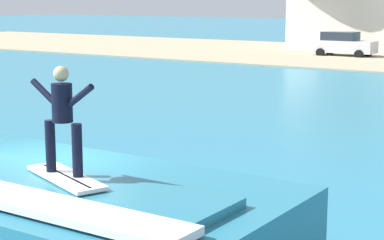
{
  "coord_description": "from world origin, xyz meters",
  "views": [
    {
      "loc": [
        8.9,
        -8.5,
        4.23
      ],
      "look_at": [
        1.33,
        2.78,
        1.77
      ],
      "focal_mm": 62.57,
      "sensor_mm": 36.0,
      "label": 1
    }
  ],
  "objects_px": {
    "wave_crest": "(65,218)",
    "car_near_shore": "(343,44)",
    "surfboard": "(66,177)",
    "surfer": "(62,114)"
  },
  "relations": [
    {
      "from": "surfboard",
      "to": "car_near_shore",
      "type": "xyz_separation_m",
      "value": [
        -11.25,
        40.5,
        -0.57
      ]
    },
    {
      "from": "wave_crest",
      "to": "car_near_shore",
      "type": "xyz_separation_m",
      "value": [
        -10.88,
        40.19,
        0.25
      ]
    },
    {
      "from": "surfboard",
      "to": "surfer",
      "type": "bearing_deg",
      "value": 144.5
    },
    {
      "from": "surfboard",
      "to": "surfer",
      "type": "relative_size",
      "value": 1.14
    },
    {
      "from": "wave_crest",
      "to": "car_near_shore",
      "type": "distance_m",
      "value": 41.64
    },
    {
      "from": "surfboard",
      "to": "car_near_shore",
      "type": "relative_size",
      "value": 0.42
    },
    {
      "from": "wave_crest",
      "to": "car_near_shore",
      "type": "height_order",
      "value": "car_near_shore"
    },
    {
      "from": "wave_crest",
      "to": "surfboard",
      "type": "xyz_separation_m",
      "value": [
        0.37,
        -0.31,
        0.82
      ]
    },
    {
      "from": "surfboard",
      "to": "car_near_shore",
      "type": "height_order",
      "value": "car_near_shore"
    },
    {
      "from": "surfboard",
      "to": "wave_crest",
      "type": "bearing_deg",
      "value": 139.92
    }
  ]
}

